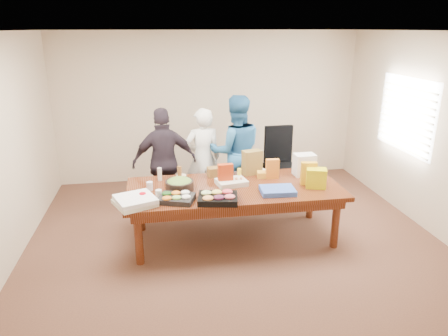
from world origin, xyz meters
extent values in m
cube|color=#47301E|center=(0.00, 0.00, -0.01)|extent=(5.50, 5.00, 0.02)
cube|color=white|center=(0.00, 0.00, 2.71)|extent=(5.50, 5.00, 0.02)
cube|color=beige|center=(0.00, 2.50, 1.35)|extent=(5.50, 0.04, 2.70)
cube|color=beige|center=(0.00, -2.50, 1.35)|extent=(5.50, 0.04, 2.70)
cube|color=beige|center=(-2.75, 0.00, 1.35)|extent=(0.04, 5.00, 2.70)
cube|color=beige|center=(2.75, 0.00, 1.35)|extent=(0.04, 5.00, 2.70)
cube|color=white|center=(2.72, 0.60, 1.50)|extent=(0.03, 1.40, 1.10)
cube|color=beige|center=(2.68, 0.60, 1.50)|extent=(0.04, 1.36, 1.00)
cube|color=#4C1C0F|center=(0.00, 0.00, 0.38)|extent=(2.80, 1.20, 0.75)
cube|color=black|center=(1.04, 1.27, 0.57)|extent=(0.60, 0.60, 1.14)
imported|color=white|center=(-0.28, 1.19, 0.79)|extent=(0.62, 0.44, 1.59)
imported|color=teal|center=(0.24, 1.16, 0.89)|extent=(0.87, 0.68, 1.78)
imported|color=#281F29|center=(-0.88, 1.00, 0.82)|extent=(1.00, 0.52, 1.64)
cube|color=black|center=(-0.78, -0.34, 0.78)|extent=(0.49, 0.44, 0.06)
cube|color=black|center=(-0.29, -0.43, 0.79)|extent=(0.53, 0.45, 0.07)
cube|color=silver|center=(-0.02, 0.09, 0.78)|extent=(0.44, 0.36, 0.07)
cylinder|color=black|center=(-0.72, 0.03, 0.81)|extent=(0.44, 0.44, 0.12)
cube|color=blue|center=(0.50, -0.30, 0.78)|extent=(0.45, 0.35, 0.06)
cube|color=#B7330F|center=(-0.10, 0.10, 0.89)|extent=(0.20, 0.09, 0.29)
cube|color=gold|center=(0.99, -0.06, 0.90)|extent=(0.22, 0.12, 0.31)
cube|color=orange|center=(0.58, 0.24, 0.89)|extent=(0.18, 0.09, 0.28)
cylinder|color=silver|center=(-0.12, 0.27, 0.82)|extent=(0.10, 0.10, 0.14)
cylinder|color=yellow|center=(0.12, 0.26, 0.83)|extent=(0.07, 0.07, 0.16)
cylinder|color=brown|center=(-0.69, 0.41, 0.84)|extent=(0.07, 0.07, 0.19)
cylinder|color=beige|center=(-0.96, 0.41, 0.84)|extent=(0.07, 0.07, 0.18)
cube|color=gold|center=(0.51, 0.29, 0.79)|extent=(0.26, 0.18, 0.08)
cube|color=brown|center=(-0.13, 0.46, 0.82)|extent=(0.34, 0.19, 0.13)
cube|color=olive|center=(0.34, 0.46, 0.92)|extent=(0.29, 0.21, 0.35)
cylinder|color=#C00010|center=(-1.18, -0.29, 0.80)|extent=(0.09, 0.09, 0.11)
cylinder|color=white|center=(-0.99, -0.21, 0.80)|extent=(0.09, 0.09, 0.11)
cylinder|color=white|center=(-1.09, 0.07, 0.81)|extent=(0.10, 0.10, 0.11)
cube|color=silver|center=(-1.27, -0.37, 0.77)|extent=(0.57, 0.57, 0.05)
cube|color=white|center=(-1.26, -0.38, 0.82)|extent=(0.55, 0.55, 0.05)
cylinder|color=white|center=(1.09, 0.38, 0.76)|extent=(0.28, 0.28, 0.01)
cylinder|color=white|center=(0.50, 0.52, 0.76)|extent=(0.26, 0.26, 0.01)
cylinder|color=beige|center=(0.55, 0.28, 0.78)|extent=(0.18, 0.18, 0.06)
cylinder|color=beige|center=(-0.67, 0.42, 0.78)|extent=(0.16, 0.16, 0.05)
cube|color=white|center=(1.06, 0.29, 0.90)|extent=(0.29, 0.21, 0.31)
cube|color=#D5CC0A|center=(1.05, -0.19, 0.88)|extent=(0.30, 0.24, 0.25)
camera|label=1|loc=(-0.96, -4.95, 2.74)|focal=33.04mm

